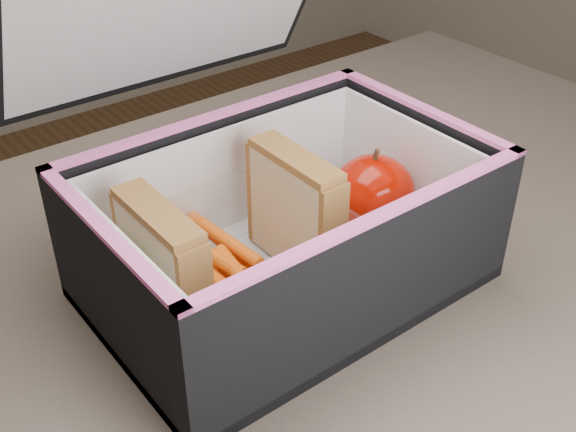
{
  "coord_description": "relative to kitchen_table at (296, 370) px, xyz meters",
  "views": [
    {
      "loc": [
        -0.3,
        -0.38,
        1.16
      ],
      "look_at": [
        0.01,
        0.03,
        0.81
      ],
      "focal_mm": 45.0,
      "sensor_mm": 36.0,
      "label": 1
    }
  ],
  "objects": [
    {
      "name": "red_apple",
      "position": [
        0.1,
        0.02,
        0.15
      ],
      "size": [
        0.08,
        0.08,
        0.08
      ],
      "rotation": [
        0.0,
        0.0,
        0.06
      ],
      "color": "#8E0C01",
      "rests_on": "paper_napkin"
    },
    {
      "name": "paper_napkin",
      "position": [
        0.1,
        0.03,
        0.11
      ],
      "size": [
        0.09,
        0.09,
        0.01
      ],
      "primitive_type": "cube",
      "rotation": [
        0.0,
        0.0,
        -0.22
      ],
      "color": "white",
      "rests_on": "lunch_bag"
    },
    {
      "name": "sandwich_right",
      "position": [
        0.02,
        0.02,
        0.16
      ],
      "size": [
        0.03,
        0.1,
        0.11
      ],
      "color": "#D5BB8D",
      "rests_on": "plastic_tub"
    },
    {
      "name": "lunch_bag",
      "position": [
        0.0,
        0.03,
        0.16
      ],
      "size": [
        0.33,
        0.32,
        0.31
      ],
      "color": "black",
      "rests_on": "kitchen_table"
    },
    {
      "name": "plastic_tub",
      "position": [
        -0.05,
        0.02,
        0.14
      ],
      "size": [
        0.17,
        0.12,
        0.07
      ],
      "primitive_type": null,
      "color": "white",
      "rests_on": "lunch_bag"
    },
    {
      "name": "carrot_sticks",
      "position": [
        -0.05,
        0.04,
        0.13
      ],
      "size": [
        0.06,
        0.15,
        0.03
      ],
      "color": "orange",
      "rests_on": "plastic_tub"
    },
    {
      "name": "kitchen_table",
      "position": [
        0.0,
        0.0,
        0.0
      ],
      "size": [
        1.2,
        0.8,
        0.75
      ],
      "color": "brown",
      "rests_on": "ground"
    },
    {
      "name": "sandwich_left",
      "position": [
        -0.11,
        0.02,
        0.16
      ],
      "size": [
        0.03,
        0.1,
        0.11
      ],
      "color": "#D5BB8D",
      "rests_on": "plastic_tub"
    }
  ]
}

